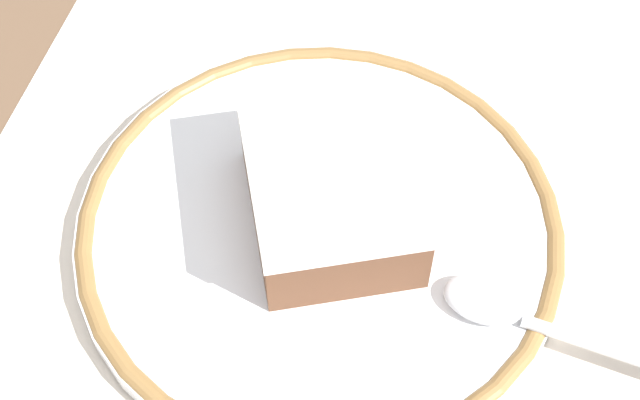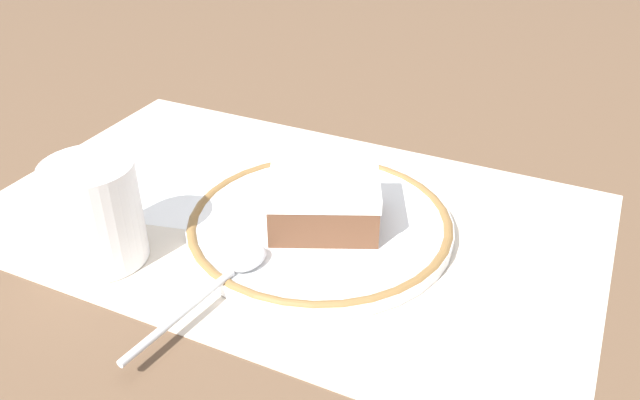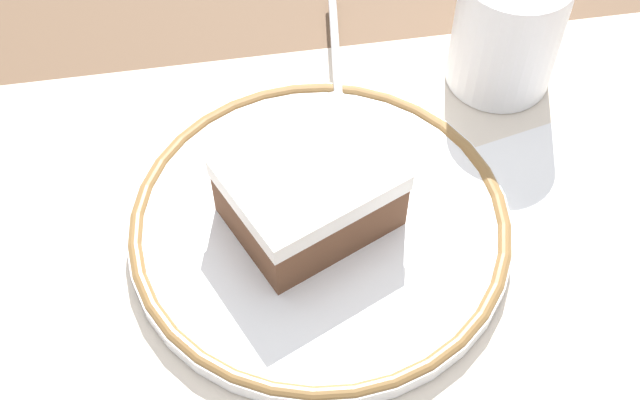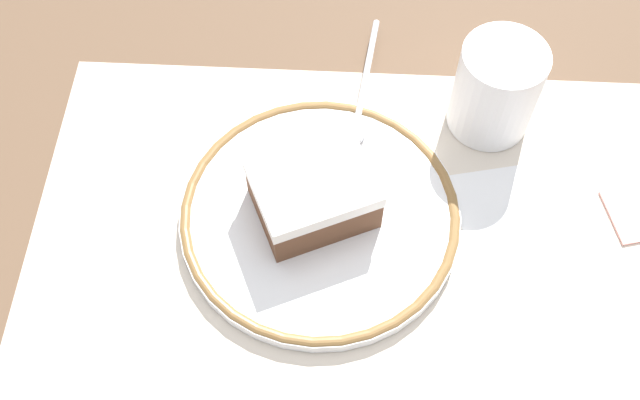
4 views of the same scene
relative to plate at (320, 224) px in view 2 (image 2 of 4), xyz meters
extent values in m
plane|color=brown|center=(0.04, -0.01, -0.01)|extent=(2.40, 2.40, 0.00)
cube|color=beige|center=(0.04, -0.01, -0.01)|extent=(0.53, 0.33, 0.00)
cylinder|color=white|center=(0.00, 0.00, 0.00)|extent=(0.23, 0.23, 0.01)
torus|color=olive|center=(0.00, 0.00, 0.00)|extent=(0.23, 0.23, 0.01)
cube|color=brown|center=(-0.01, 0.00, 0.02)|extent=(0.11, 0.10, 0.03)
cube|color=white|center=(-0.01, 0.00, 0.04)|extent=(0.11, 0.10, 0.01)
ellipsoid|color=silver|center=(0.02, 0.08, 0.01)|extent=(0.03, 0.04, 0.01)
cylinder|color=silver|center=(0.03, 0.15, 0.01)|extent=(0.02, 0.11, 0.01)
cylinder|color=white|center=(0.14, 0.11, 0.04)|extent=(0.07, 0.07, 0.08)
cylinder|color=#B7722D|center=(0.14, 0.11, 0.00)|extent=(0.06, 0.06, 0.02)
cube|color=white|center=(0.17, -0.01, -0.01)|extent=(0.13, 0.16, 0.00)
cube|color=#E5998C|center=(0.25, 0.02, 0.00)|extent=(0.04, 0.06, 0.01)
camera|label=1|loc=(0.23, 0.06, 0.36)|focal=52.53mm
camera|label=2|loc=(-0.19, 0.41, 0.31)|focal=36.37mm
camera|label=3|loc=(-0.05, -0.28, 0.40)|focal=46.46mm
camera|label=4|loc=(0.01, -0.29, 0.52)|focal=41.92mm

